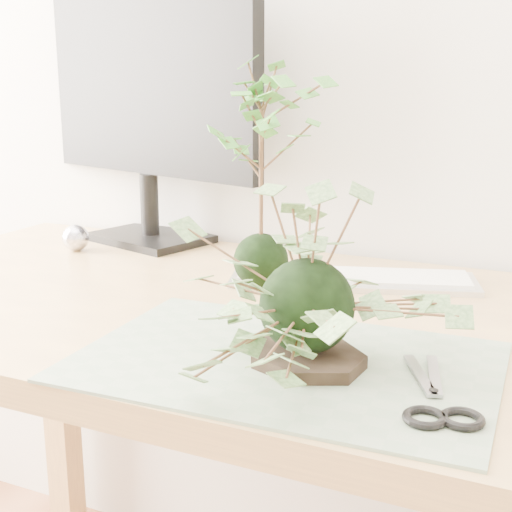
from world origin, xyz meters
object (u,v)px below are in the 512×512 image
ivy_kokedama (307,262)px  monitor (148,98)px  desk (320,373)px  keyboard (353,279)px  maple_kokedama (261,125)px

ivy_kokedama → monitor: 0.73m
desk → monitor: 0.67m
ivy_kokedama → keyboard: (-0.05, 0.35, -0.12)m
maple_kokedama → monitor: monitor is taller
desk → keyboard: bearing=92.8°
ivy_kokedama → monitor: bearing=137.2°
ivy_kokedama → keyboard: ivy_kokedama is taller
desk → ivy_kokedama: size_ratio=4.19×
desk → monitor: (-0.47, 0.30, 0.37)m
desk → monitor: size_ratio=2.91×
maple_kokedama → monitor: bearing=148.1°
maple_kokedama → desk: bearing=-33.2°
monitor → keyboard: bearing=0.9°
ivy_kokedama → keyboard: bearing=98.6°
keyboard → monitor: size_ratio=0.75×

